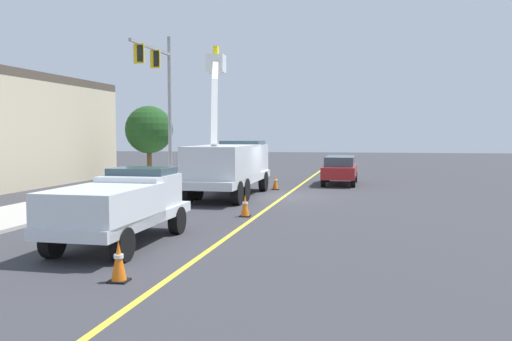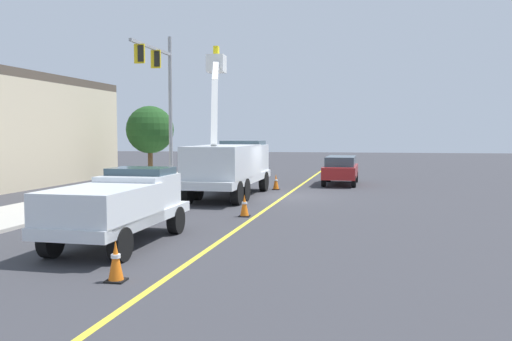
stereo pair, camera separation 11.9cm
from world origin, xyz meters
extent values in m
plane|color=#38383D|center=(0.00, 0.00, 0.00)|extent=(120.00, 120.00, 0.00)
cube|color=#B2ADA3|center=(0.48, 8.71, 0.06)|extent=(60.11, 6.89, 0.12)
cube|color=yellow|center=(0.00, 0.00, 0.00)|extent=(49.93, 2.90, 0.01)
cube|color=silver|center=(-0.70, 2.64, 0.90)|extent=(8.32, 2.95, 0.36)
cube|color=silver|center=(1.92, 2.50, 1.67)|extent=(2.75, 2.49, 1.60)
cube|color=#384C56|center=(2.12, 2.49, 2.37)|extent=(1.92, 2.20, 0.64)
cube|color=silver|center=(-1.68, 2.69, 1.62)|extent=(5.38, 2.78, 1.80)
cube|color=white|center=(-2.27, 2.97, 4.03)|extent=(2.07, 0.70, 3.06)
cube|color=white|center=(-0.03, 3.45, 6.15)|extent=(2.88, 0.88, 1.59)
cube|color=white|center=(1.32, 3.74, 6.67)|extent=(0.90, 0.90, 0.90)
cube|color=yellow|center=(1.32, 3.74, 7.27)|extent=(0.36, 0.24, 0.60)
cylinder|color=black|center=(2.23, 3.61, 0.52)|extent=(1.06, 0.40, 1.04)
cylinder|color=black|center=(2.10, 1.36, 0.52)|extent=(1.06, 0.40, 1.04)
cylinder|color=black|center=(-2.11, 3.84, 0.52)|extent=(1.06, 0.40, 1.04)
cylinder|color=black|center=(-2.23, 1.60, 0.52)|extent=(1.06, 0.40, 1.04)
cylinder|color=black|center=(-3.42, 3.92, 0.52)|extent=(1.06, 0.40, 1.04)
cylinder|color=black|center=(-3.54, 1.67, 0.52)|extent=(1.06, 0.40, 1.04)
cube|color=silver|center=(-12.08, 3.27, 0.75)|extent=(5.71, 2.40, 0.30)
cube|color=silver|center=(-10.85, 3.20, 1.30)|extent=(2.12, 2.04, 1.10)
cube|color=#384C56|center=(-10.65, 3.19, 1.78)|extent=(1.44, 1.84, 0.56)
cube|color=silver|center=(-13.09, 3.32, 1.15)|extent=(3.47, 2.28, 1.10)
cylinder|color=black|center=(-10.18, 4.11, 0.42)|extent=(0.86, 0.35, 0.84)
cylinder|color=black|center=(-10.29, 2.22, 0.42)|extent=(0.86, 0.35, 0.84)
cylinder|color=black|center=(-13.87, 4.31, 0.42)|extent=(0.86, 0.35, 0.84)
cylinder|color=black|center=(-13.98, 2.42, 0.42)|extent=(0.86, 0.35, 0.84)
cube|color=maroon|center=(6.59, -2.64, 0.79)|extent=(4.90, 2.16, 0.70)
cube|color=#384C56|center=(6.74, -2.65, 1.39)|extent=(3.54, 1.86, 0.60)
cylinder|color=black|center=(4.91, -3.41, 0.34)|extent=(0.69, 0.28, 0.68)
cylinder|color=black|center=(5.00, -1.70, 0.34)|extent=(0.69, 0.28, 0.68)
cylinder|color=black|center=(8.17, -3.59, 0.34)|extent=(0.69, 0.28, 0.68)
cylinder|color=black|center=(8.26, -1.88, 0.34)|extent=(0.69, 0.28, 0.68)
cube|color=black|center=(-15.64, 1.80, 0.02)|extent=(0.40, 0.40, 0.04)
cone|color=orange|center=(-15.64, 1.80, 0.46)|extent=(0.32, 0.32, 0.83)
cylinder|color=white|center=(-15.64, 1.80, 0.54)|extent=(0.20, 0.20, 0.08)
cube|color=black|center=(-6.61, 0.77, 0.02)|extent=(0.40, 0.40, 0.04)
cone|color=orange|center=(-6.61, 0.77, 0.43)|extent=(0.32, 0.32, 0.79)
cylinder|color=white|center=(-6.61, 0.77, 0.51)|extent=(0.20, 0.20, 0.08)
cube|color=black|center=(2.99, 0.82, 0.02)|extent=(0.40, 0.40, 0.04)
cone|color=orange|center=(2.99, 0.82, 0.44)|extent=(0.32, 0.32, 0.81)
cylinder|color=white|center=(2.99, 0.82, 0.53)|extent=(0.20, 0.20, 0.08)
cylinder|color=gray|center=(4.99, 7.46, 4.40)|extent=(0.22, 0.22, 8.80)
cube|color=gray|center=(2.35, 7.61, 7.76)|extent=(5.29, 0.45, 0.16)
cube|color=gold|center=(2.88, 7.58, 7.21)|extent=(0.15, 0.57, 1.00)
cube|color=black|center=(2.87, 7.48, 7.21)|extent=(0.22, 0.33, 0.84)
cube|color=gold|center=(0.77, 7.69, 7.21)|extent=(0.15, 0.57, 1.00)
cube|color=black|center=(0.76, 7.59, 7.21)|extent=(0.22, 0.33, 0.84)
cylinder|color=brown|center=(8.03, 9.91, 1.11)|extent=(0.32, 0.32, 2.21)
sphere|color=#1E471C|center=(8.03, 9.91, 3.32)|extent=(3.15, 3.15, 3.15)
camera|label=1|loc=(-26.09, -2.80, 3.11)|focal=37.74mm
camera|label=2|loc=(-26.08, -2.91, 3.11)|focal=37.74mm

